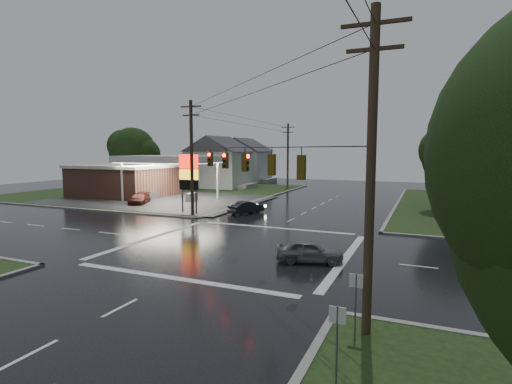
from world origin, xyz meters
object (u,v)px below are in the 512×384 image
at_px(utility_pole_n, 288,155).
at_px(car_pump, 140,199).
at_px(gas_station, 131,178).
at_px(tree_ne_near, 459,158).
at_px(car_north, 246,207).
at_px(utility_pole_nw, 192,156).
at_px(house_near, 219,161).
at_px(pylon_sign, 189,173).
at_px(house_far, 244,159).
at_px(tree_ne_far, 480,151).
at_px(tree_nw_behind, 133,151).
at_px(utility_pole_se, 371,170).
at_px(car_crossing, 310,251).

bearing_deg(utility_pole_n, car_pump, -112.79).
bearing_deg(gas_station, tree_ne_near, 3.30).
distance_m(tree_ne_near, car_north, 22.07).
distance_m(utility_pole_nw, utility_pole_n, 28.50).
bearing_deg(house_near, gas_station, -106.17).
bearing_deg(utility_pole_n, utility_pole_nw, -90.00).
height_order(pylon_sign, house_far, house_far).
distance_m(utility_pole_nw, tree_ne_far, 36.20).
relative_size(gas_station, tree_ne_far, 2.67).
relative_size(gas_station, utility_pole_n, 2.50).
bearing_deg(house_near, tree_nw_behind, -155.02).
distance_m(utility_pole_se, car_pump, 37.74).
bearing_deg(tree_ne_far, utility_pole_n, 171.45).
height_order(utility_pole_se, car_pump, utility_pole_se).
height_order(pylon_sign, house_near, house_near).
distance_m(utility_pole_n, tree_nw_behind, 25.63).
relative_size(utility_pole_n, tree_ne_near, 1.17).
bearing_deg(car_north, car_pump, 19.00).
bearing_deg(utility_pole_n, house_far, 141.23).
distance_m(car_north, car_crossing, 17.78).
bearing_deg(utility_pole_se, tree_ne_near, 81.62).
distance_m(house_far, car_pump, 34.29).
xyz_separation_m(utility_pole_se, house_far, (-31.45, 57.50, -1.32)).
distance_m(utility_pole_nw, tree_nw_behind, 31.82).
height_order(house_near, car_crossing, house_near).
height_order(house_far, tree_ne_near, tree_ne_near).
xyz_separation_m(utility_pole_nw, car_crossing, (14.76, -11.04, -5.07)).
xyz_separation_m(utility_pole_se, tree_ne_far, (7.65, 43.49, 0.46)).
bearing_deg(tree_ne_far, utility_pole_nw, -137.41).
bearing_deg(house_near, utility_pole_nw, -66.63).
bearing_deg(car_north, tree_nw_behind, -7.17).
relative_size(car_north, car_crossing, 1.01).
relative_size(utility_pole_n, car_pump, 2.39).
distance_m(pylon_sign, tree_ne_far, 36.35).
xyz_separation_m(car_north, car_pump, (-14.29, 1.23, 0.01)).
height_order(utility_pole_nw, tree_ne_far, utility_pole_nw).
xyz_separation_m(utility_pole_nw, tree_nw_behind, (-24.34, 20.49, 0.46)).
bearing_deg(house_near, car_crossing, -55.08).
distance_m(car_crossing, car_pump, 29.31).
height_order(utility_pole_se, tree_ne_far, utility_pole_se).
distance_m(house_near, tree_nw_behind, 14.33).
bearing_deg(house_near, tree_ne_far, -3.01).
bearing_deg(tree_ne_near, utility_pole_se, -98.38).
distance_m(tree_nw_behind, car_north, 33.81).
relative_size(tree_ne_near, car_north, 2.35).
distance_m(gas_station, car_pump, 8.56).
xyz_separation_m(utility_pole_nw, tree_ne_far, (26.65, 24.49, 0.46)).
xyz_separation_m(house_far, car_north, (16.66, -35.23, -3.77)).
distance_m(pylon_sign, utility_pole_n, 27.56).
distance_m(tree_nw_behind, tree_ne_far, 51.15).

